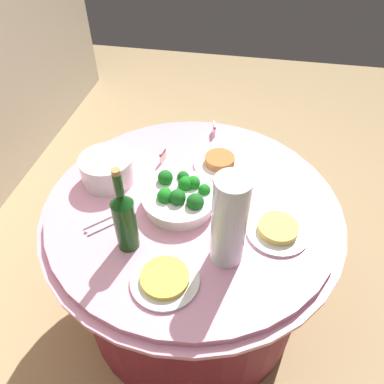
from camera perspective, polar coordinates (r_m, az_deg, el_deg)
ground_plane at (r=2.02m, az=0.00°, el=-16.34°), size 6.00×6.00×0.00m
buffet_table at (r=1.70m, az=0.00°, el=-10.08°), size 1.16×1.16×0.74m
broccoli_bowl at (r=1.38m, az=-1.86°, el=-0.77°), size 0.28×0.28×0.11m
plate_stack at (r=1.52m, az=-12.84°, el=3.45°), size 0.21×0.21×0.11m
wine_bottle at (r=1.21m, az=-10.28°, el=-4.09°), size 0.07×0.07×0.34m
decorative_fruit_vase at (r=1.15m, az=5.68°, el=-5.13°), size 0.11×0.11×0.34m
serving_tongs at (r=1.38m, az=-13.20°, el=-4.66°), size 0.14×0.14×0.01m
food_plate_peanuts at (r=1.58m, az=4.23°, el=4.60°), size 0.22×0.22×0.04m
food_plate_fried_egg at (r=1.20m, az=-4.17°, el=-13.14°), size 0.22×0.22×0.03m
food_plate_noodles at (r=1.34m, az=12.98°, el=-5.66°), size 0.22×0.22×0.04m
label_placard_front at (r=1.59m, az=-4.50°, el=5.68°), size 0.05×0.02×0.05m
label_placard_mid at (r=1.75m, az=3.42°, el=9.75°), size 0.05×0.02×0.05m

